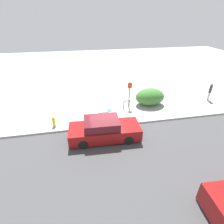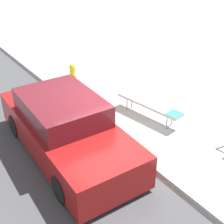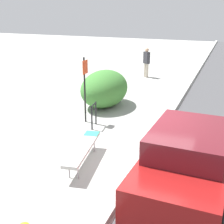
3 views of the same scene
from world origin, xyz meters
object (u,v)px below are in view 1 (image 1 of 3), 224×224
(bench, at_px, (99,112))
(fire_hydrant, at_px, (54,121))
(pedestrian, at_px, (210,91))
(parked_car_near, at_px, (104,130))
(bike_rack, at_px, (127,104))
(sign_post, at_px, (129,92))

(bench, relative_size, fire_hydrant, 2.83)
(pedestrian, distance_m, parked_car_near, 11.18)
(bike_rack, relative_size, sign_post, 0.36)
(bike_rack, xyz_separation_m, fire_hydrant, (-5.79, -1.44, -0.09))
(bench, height_order, bike_rack, bike_rack)
(bike_rack, height_order, sign_post, sign_post)
(bench, xyz_separation_m, parked_car_near, (0.03, -2.70, 0.21))
(sign_post, height_order, pedestrian, sign_post)
(fire_hydrant, xyz_separation_m, parked_car_near, (3.35, -2.06, 0.25))
(bench, bearing_deg, bike_rack, 8.72)
(sign_post, distance_m, pedestrian, 7.72)
(bike_rack, bearing_deg, sign_post, 54.06)
(sign_post, height_order, parked_car_near, sign_post)
(bike_rack, relative_size, pedestrian, 0.50)
(fire_hydrant, distance_m, parked_car_near, 3.94)
(bench, bearing_deg, sign_post, 15.14)
(parked_car_near, bearing_deg, pedestrian, 22.67)
(fire_hydrant, bearing_deg, parked_car_near, -31.64)
(bike_rack, xyz_separation_m, parked_car_near, (-2.44, -3.50, 0.15))
(parked_car_near, bearing_deg, sign_post, 57.39)
(bike_rack, bearing_deg, parked_car_near, -124.83)
(bench, distance_m, fire_hydrant, 3.38)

